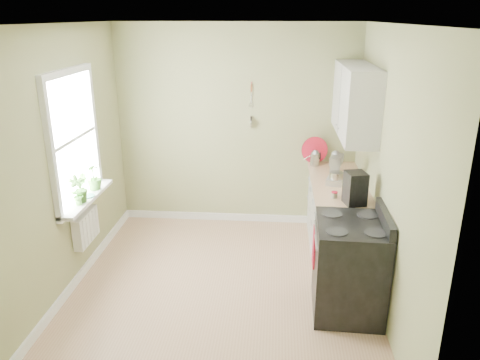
# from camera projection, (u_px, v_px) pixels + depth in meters

# --- Properties ---
(floor) EXTENTS (3.20, 3.60, 0.02)m
(floor) POSITION_uv_depth(u_px,v_px,m) (222.00, 290.00, 5.01)
(floor) COLOR #A67B5C
(floor) RESTS_ON ground
(ceiling) EXTENTS (3.20, 3.60, 0.02)m
(ceiling) POSITION_uv_depth(u_px,v_px,m) (218.00, 22.00, 4.11)
(ceiling) COLOR white
(ceiling) RESTS_ON wall_back
(wall_back) EXTENTS (3.20, 0.02, 2.70)m
(wall_back) POSITION_uv_depth(u_px,v_px,m) (236.00, 127.00, 6.26)
(wall_back) COLOR #969868
(wall_back) RESTS_ON floor
(wall_left) EXTENTS (0.02, 3.60, 2.70)m
(wall_left) POSITION_uv_depth(u_px,v_px,m) (61.00, 165.00, 4.68)
(wall_left) COLOR #969868
(wall_left) RESTS_ON floor
(wall_right) EXTENTS (0.02, 3.60, 2.70)m
(wall_right) POSITION_uv_depth(u_px,v_px,m) (388.00, 174.00, 4.44)
(wall_right) COLOR #969868
(wall_right) RESTS_ON floor
(base_cabinets) EXTENTS (0.60, 1.60, 0.87)m
(base_cabinets) POSITION_uv_depth(u_px,v_px,m) (337.00, 218.00, 5.71)
(base_cabinets) COLOR silver
(base_cabinets) RESTS_ON floor
(countertop) EXTENTS (0.64, 1.60, 0.04)m
(countertop) POSITION_uv_depth(u_px,v_px,m) (338.00, 183.00, 5.55)
(countertop) COLOR tan
(countertop) RESTS_ON base_cabinets
(upper_cabinets) EXTENTS (0.35, 1.40, 0.80)m
(upper_cabinets) POSITION_uv_depth(u_px,v_px,m) (355.00, 101.00, 5.32)
(upper_cabinets) COLOR silver
(upper_cabinets) RESTS_ON wall_right
(window) EXTENTS (0.06, 1.14, 1.44)m
(window) POSITION_uv_depth(u_px,v_px,m) (73.00, 139.00, 4.90)
(window) COLOR white
(window) RESTS_ON wall_left
(window_sill) EXTENTS (0.18, 1.14, 0.04)m
(window_sill) POSITION_uv_depth(u_px,v_px,m) (87.00, 198.00, 5.11)
(window_sill) COLOR white
(window_sill) RESTS_ON wall_left
(radiator) EXTENTS (0.12, 0.50, 0.35)m
(radiator) POSITION_uv_depth(u_px,v_px,m) (86.00, 227.00, 5.18)
(radiator) COLOR white
(radiator) RESTS_ON wall_left
(wall_utensils) EXTENTS (0.02, 0.14, 0.58)m
(wall_utensils) POSITION_uv_depth(u_px,v_px,m) (251.00, 112.00, 6.15)
(wall_utensils) COLOR tan
(wall_utensils) RESTS_ON wall_back
(stove) EXTENTS (0.70, 0.79, 1.06)m
(stove) POSITION_uv_depth(u_px,v_px,m) (349.00, 267.00, 4.52)
(stove) COLOR black
(stove) RESTS_ON floor
(stand_mixer) EXTENTS (0.25, 0.33, 0.36)m
(stand_mixer) POSITION_uv_depth(u_px,v_px,m) (336.00, 170.00, 5.45)
(stand_mixer) COLOR #B2B2B7
(stand_mixer) RESTS_ON countertop
(kettle) EXTENTS (0.21, 0.12, 0.21)m
(kettle) POSITION_uv_depth(u_px,v_px,m) (315.00, 158.00, 6.10)
(kettle) COLOR silver
(kettle) RESTS_ON countertop
(coffee_maker) EXTENTS (0.24, 0.26, 0.35)m
(coffee_maker) POSITION_uv_depth(u_px,v_px,m) (355.00, 189.00, 4.83)
(coffee_maker) COLOR black
(coffee_maker) RESTS_ON countertop
(red_tray) EXTENTS (0.36, 0.13, 0.35)m
(red_tray) POSITION_uv_depth(u_px,v_px,m) (315.00, 150.00, 6.18)
(red_tray) COLOR #B2152A
(red_tray) RESTS_ON countertop
(jar) EXTENTS (0.07, 0.07, 0.07)m
(jar) POSITION_uv_depth(u_px,v_px,m) (334.00, 195.00, 5.02)
(jar) COLOR tan
(jar) RESTS_ON countertop
(plant_a) EXTENTS (0.21, 0.20, 0.33)m
(plant_a) POSITION_uv_depth(u_px,v_px,m) (77.00, 190.00, 4.82)
(plant_a) COLOR #417C2B
(plant_a) RESTS_ON window_sill
(plant_b) EXTENTS (0.19, 0.21, 0.31)m
(plant_b) POSITION_uv_depth(u_px,v_px,m) (81.00, 188.00, 4.92)
(plant_b) COLOR #417C2B
(plant_b) RESTS_ON window_sill
(plant_c) EXTENTS (0.23, 0.23, 0.30)m
(plant_c) POSITION_uv_depth(u_px,v_px,m) (94.00, 177.00, 5.27)
(plant_c) COLOR #417C2B
(plant_c) RESTS_ON window_sill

